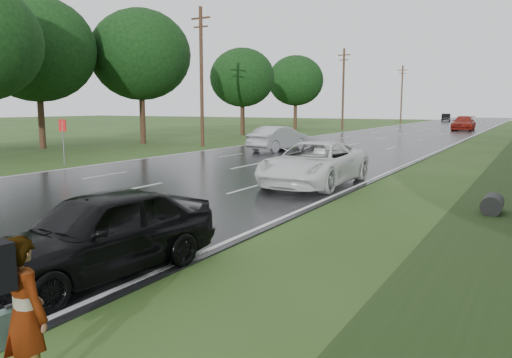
{
  "coord_description": "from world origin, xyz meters",
  "views": [
    {
      "loc": [
        12.52,
        -5.14,
        2.97
      ],
      "look_at": [
        6.89,
        4.75,
        1.3
      ],
      "focal_mm": 35.0,
      "sensor_mm": 36.0,
      "label": 1
    }
  ],
  "objects_px": {
    "road_sign": "(63,132)",
    "silver_sedan": "(279,138)",
    "white_pickup": "(314,163)",
    "pedestrian": "(22,313)",
    "dark_sedan": "(100,233)"
  },
  "relations": [
    {
      "from": "road_sign",
      "to": "silver_sedan",
      "type": "distance_m",
      "value": 13.73
    },
    {
      "from": "white_pickup",
      "to": "silver_sedan",
      "type": "distance_m",
      "value": 14.55
    },
    {
      "from": "pedestrian",
      "to": "white_pickup",
      "type": "xyz_separation_m",
      "value": [
        -2.79,
        14.15,
        -0.03
      ]
    },
    {
      "from": "pedestrian",
      "to": "silver_sedan",
      "type": "bearing_deg",
      "value": -65.08
    },
    {
      "from": "pedestrian",
      "to": "silver_sedan",
      "type": "height_order",
      "value": "pedestrian"
    },
    {
      "from": "white_pickup",
      "to": "dark_sedan",
      "type": "height_order",
      "value": "white_pickup"
    },
    {
      "from": "dark_sedan",
      "to": "white_pickup",
      "type": "bearing_deg",
      "value": 101.05
    },
    {
      "from": "silver_sedan",
      "to": "road_sign",
      "type": "bearing_deg",
      "value": 72.88
    },
    {
      "from": "road_sign",
      "to": "silver_sedan",
      "type": "relative_size",
      "value": 0.47
    },
    {
      "from": "pedestrian",
      "to": "dark_sedan",
      "type": "relative_size",
      "value": 0.38
    },
    {
      "from": "silver_sedan",
      "to": "pedestrian",
      "type": "bearing_deg",
      "value": 120.59
    },
    {
      "from": "pedestrian",
      "to": "white_pickup",
      "type": "bearing_deg",
      "value": -75.68
    },
    {
      "from": "white_pickup",
      "to": "silver_sedan",
      "type": "height_order",
      "value": "same"
    },
    {
      "from": "pedestrian",
      "to": "white_pickup",
      "type": "distance_m",
      "value": 14.42
    },
    {
      "from": "road_sign",
      "to": "white_pickup",
      "type": "distance_m",
      "value": 13.79
    }
  ]
}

